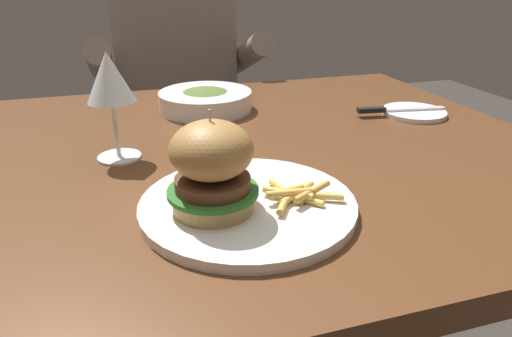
% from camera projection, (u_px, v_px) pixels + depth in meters
% --- Properties ---
extents(dining_table, '(1.22, 0.92, 0.74)m').
position_uv_depth(dining_table, '(214.00, 194.00, 0.83)').
color(dining_table, '#56331C').
rests_on(dining_table, ground).
extents(main_plate, '(0.28, 0.28, 0.01)m').
position_uv_depth(main_plate, '(248.00, 205.00, 0.60)').
color(main_plate, white).
rests_on(main_plate, dining_table).
extents(burger_sandwich, '(0.11, 0.11, 0.13)m').
position_uv_depth(burger_sandwich, '(212.00, 167.00, 0.55)').
color(burger_sandwich, tan).
rests_on(burger_sandwich, main_plate).
extents(fries_pile, '(0.10, 0.10, 0.02)m').
position_uv_depth(fries_pile, '(296.00, 194.00, 0.59)').
color(fries_pile, '#EABC5B').
rests_on(fries_pile, main_plate).
extents(wine_glass, '(0.08, 0.08, 0.18)m').
position_uv_depth(wine_glass, '(110.00, 81.00, 0.71)').
color(wine_glass, silver).
rests_on(wine_glass, dining_table).
extents(bread_plate, '(0.13, 0.13, 0.01)m').
position_uv_depth(bread_plate, '(414.00, 112.00, 0.98)').
color(bread_plate, white).
rests_on(bread_plate, dining_table).
extents(table_knife, '(0.19, 0.04, 0.01)m').
position_uv_depth(table_knife, '(393.00, 109.00, 0.97)').
color(table_knife, silver).
rests_on(table_knife, bread_plate).
extents(soup_bowl, '(0.20, 0.20, 0.05)m').
position_uv_depth(soup_bowl, '(205.00, 100.00, 1.01)').
color(soup_bowl, white).
rests_on(soup_bowl, dining_table).
extents(diner_person, '(0.51, 0.36, 1.18)m').
position_uv_depth(diner_person, '(178.00, 120.00, 1.52)').
color(diner_person, '#282833').
rests_on(diner_person, ground).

